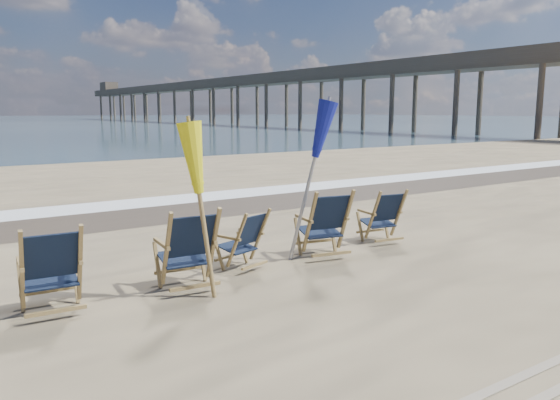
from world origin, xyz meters
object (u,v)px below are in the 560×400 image
(beach_chair_2, at_px, (260,237))
(fishing_pier, at_px, (229,95))
(beach_chair_4, at_px, (399,215))
(umbrella_blue, at_px, (308,135))
(beach_chair_0, at_px, (80,267))
(umbrella_yellow, at_px, (202,167))
(beach_chair_3, at_px, (346,223))
(beach_chair_1, at_px, (214,247))

(beach_chair_2, distance_m, fishing_pier, 81.84)
(beach_chair_4, distance_m, umbrella_blue, 2.41)
(beach_chair_0, height_order, beach_chair_2, beach_chair_0)
(fishing_pier, bearing_deg, beach_chair_0, -119.59)
(beach_chair_2, bearing_deg, umbrella_yellow, 12.35)
(beach_chair_3, bearing_deg, umbrella_yellow, 21.29)
(beach_chair_1, bearing_deg, beach_chair_2, -147.64)
(beach_chair_2, height_order, umbrella_blue, umbrella_blue)
(beach_chair_3, xyz_separation_m, umbrella_yellow, (-2.64, -0.44, 1.05))
(beach_chair_0, distance_m, beach_chair_4, 5.42)
(beach_chair_0, relative_size, umbrella_yellow, 0.50)
(beach_chair_0, bearing_deg, fishing_pier, -115.38)
(beach_chair_4, relative_size, fishing_pier, 0.01)
(beach_chair_2, bearing_deg, beach_chair_1, 9.43)
(beach_chair_1, distance_m, umbrella_blue, 2.33)
(beach_chair_4, bearing_deg, beach_chair_3, 17.87)
(beach_chair_4, height_order, umbrella_yellow, umbrella_yellow)
(beach_chair_0, bearing_deg, beach_chair_1, -178.49)
(beach_chair_1, height_order, umbrella_yellow, umbrella_yellow)
(umbrella_yellow, bearing_deg, fishing_pier, 61.34)
(beach_chair_1, relative_size, beach_chair_2, 1.23)
(beach_chair_3, relative_size, fishing_pier, 0.01)
(beach_chair_1, relative_size, fishing_pier, 0.01)
(umbrella_yellow, bearing_deg, beach_chair_2, 30.16)
(umbrella_blue, xyz_separation_m, fishing_pier, (37.72, 72.13, 2.75))
(beach_chair_2, bearing_deg, umbrella_blue, 158.68)
(beach_chair_3, bearing_deg, beach_chair_1, 17.38)
(beach_chair_2, bearing_deg, fishing_pier, -135.95)
(umbrella_yellow, height_order, umbrella_blue, umbrella_blue)
(fishing_pier, bearing_deg, umbrella_yellow, -118.66)
(beach_chair_0, xyz_separation_m, umbrella_yellow, (1.39, -0.28, 1.07))
(beach_chair_3, xyz_separation_m, beach_chair_4, (1.39, 0.22, -0.07))
(beach_chair_1, height_order, beach_chair_2, beach_chair_1)
(umbrella_yellow, distance_m, umbrella_blue, 2.20)
(beach_chair_4, xyz_separation_m, fishing_pier, (35.77, 72.15, 4.17))
(beach_chair_0, xyz_separation_m, umbrella_blue, (3.46, 0.40, 1.37))
(beach_chair_3, xyz_separation_m, umbrella_blue, (-0.56, 0.24, 1.35))
(beach_chair_4, relative_size, umbrella_blue, 0.39)
(beach_chair_0, distance_m, umbrella_yellow, 1.77)
(beach_chair_0, bearing_deg, umbrella_blue, -169.24)
(beach_chair_1, distance_m, umbrella_yellow, 1.10)
(umbrella_yellow, bearing_deg, beach_chair_0, 168.44)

